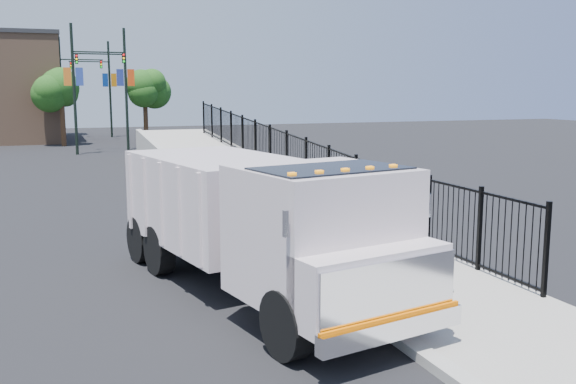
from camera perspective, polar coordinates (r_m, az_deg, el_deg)
name	(u,v)px	position (r m, az deg, el deg)	size (l,w,h in m)	color
ground	(330,293)	(13.02, 3.73, -8.93)	(120.00, 120.00, 0.00)	black
sidewalk	(472,310)	(12.30, 16.01, -10.07)	(3.55, 12.00, 0.12)	#9E998E
curb	(378,323)	(11.30, 7.98, -11.43)	(0.30, 12.00, 0.16)	#ADAAA3
ramp	(225,181)	(28.50, -5.63, 0.94)	(3.95, 24.00, 1.70)	#9E998E
iron_fence	(287,170)	(25.03, -0.13, 1.93)	(0.10, 28.00, 1.80)	black
truck	(259,217)	(12.43, -2.56, -2.22)	(4.18, 8.59, 2.82)	black
worker	(398,253)	(12.53, 9.76, -5.40)	(0.58, 0.38, 1.60)	maroon
debris	(445,289)	(13.04, 13.81, -8.41)	(0.33, 0.33, 0.08)	silver
light_pole_0	(79,84)	(41.98, -18.08, 9.13)	(3.77, 0.22, 8.00)	black
light_pole_1	(121,84)	(44.40, -14.61, 9.26)	(3.78, 0.22, 8.00)	black
light_pole_2	(65,85)	(53.02, -19.18, 8.98)	(3.77, 0.22, 8.00)	black
light_pole_3	(106,85)	(56.73, -15.87, 9.11)	(3.78, 0.22, 8.00)	black
tree_0	(61,90)	(48.74, -19.52, 8.51)	(2.82, 2.82, 5.41)	#382314
tree_1	(145,91)	(51.11, -12.62, 8.79)	(2.40, 2.40, 5.20)	#382314
tree_2	(60,90)	(60.80, -19.63, 8.52)	(2.71, 2.71, 5.35)	#382314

